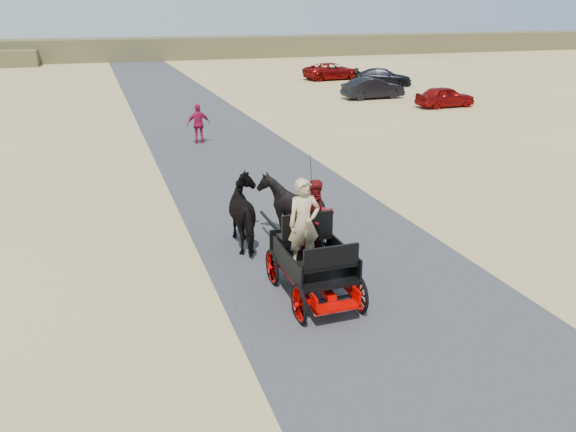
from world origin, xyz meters
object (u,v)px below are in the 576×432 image
object	(u,v)px
horse_left	(249,213)
pedestrian	(199,124)
car_a	(445,97)
carriage	(313,280)
car_b	(373,88)
car_c	(383,77)
horse_right	(291,208)
car_d	(333,71)

from	to	relation	value
horse_left	pedestrian	distance (m)	11.68
pedestrian	car_a	size ratio (longest dim) A/B	0.48
carriage	horse_left	distance (m)	3.09
horse_left	car_a	size ratio (longest dim) A/B	0.55
carriage	car_b	distance (m)	27.57
pedestrian	car_a	distance (m)	16.50
car_a	car_c	xyz separation A→B (m)	(1.29, 10.32, 0.02)
horse_right	pedestrian	xyz separation A→B (m)	(-0.20, 11.64, 0.01)
horse_left	car_b	bearing A→B (deg)	-123.93
pedestrian	carriage	bearing A→B (deg)	89.31
horse_left	car_d	world-z (taller)	horse_left
car_a	horse_left	bearing A→B (deg)	132.30
pedestrian	car_c	size ratio (longest dim) A/B	0.39
car_d	horse_left	bearing A→B (deg)	150.54
carriage	horse_left	world-z (taller)	horse_left
car_a	car_b	distance (m)	5.14
horse_right	car_a	size ratio (longest dim) A/B	0.47
horse_left	pedestrian	world-z (taller)	pedestrian
carriage	car_c	size ratio (longest dim) A/B	0.55
carriage	car_a	distance (m)	25.31
car_a	car_c	size ratio (longest dim) A/B	0.83
carriage	horse_right	size ratio (longest dim) A/B	1.41
horse_left	car_d	xyz separation A→B (m)	(15.79, 31.57, -0.16)
pedestrian	car_d	world-z (taller)	pedestrian
car_b	car_c	bearing A→B (deg)	-35.30
carriage	car_d	world-z (taller)	car_d
car_a	pedestrian	bearing A→B (deg)	104.74
horse_left	horse_right	size ratio (longest dim) A/B	1.18
car_d	car_b	bearing A→B (deg)	168.13
horse_right	pedestrian	bearing A→B (deg)	-89.04
car_a	car_b	size ratio (longest dim) A/B	0.89
horse_left	pedestrian	size ratio (longest dim) A/B	1.16
horse_right	car_b	world-z (taller)	horse_right
horse_right	car_c	xyz separation A→B (m)	(16.85, 26.84, -0.21)
pedestrian	horse_left	bearing A→B (deg)	86.25
horse_left	car_a	distance (m)	23.47
carriage	pedestrian	xyz separation A→B (m)	(0.35, 14.64, 0.50)
car_c	horse_right	bearing A→B (deg)	175.70
car_a	car_b	world-z (taller)	car_b
car_d	carriage	bearing A→B (deg)	153.32
horse_right	carriage	bearing A→B (deg)	79.61
horse_left	car_a	xyz separation A→B (m)	(16.66, 16.52, -0.23)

